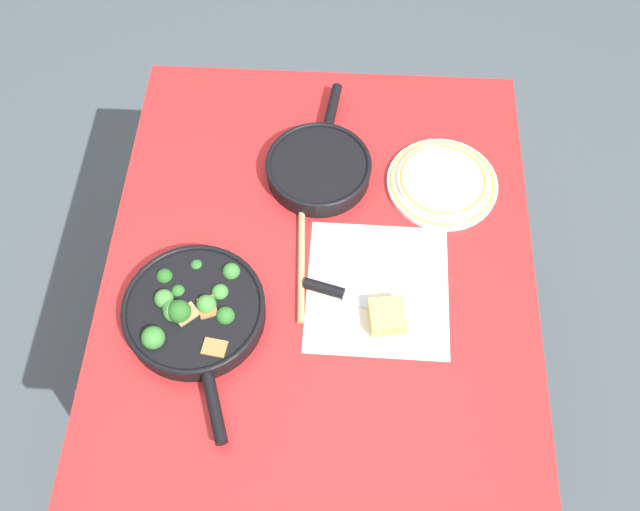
# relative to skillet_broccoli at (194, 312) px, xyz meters

# --- Properties ---
(ground_plane) EXTENTS (14.00, 14.00, 0.00)m
(ground_plane) POSITION_rel_skillet_broccoli_xyz_m (0.15, -0.24, -0.77)
(ground_plane) COLOR #424C51
(dining_table_red) EXTENTS (1.09, 0.91, 0.74)m
(dining_table_red) POSITION_rel_skillet_broccoli_xyz_m (0.15, -0.24, -0.12)
(dining_table_red) COLOR red
(dining_table_red) RESTS_ON ground_plane
(skillet_broccoli) EXTENTS (0.41, 0.29, 0.08)m
(skillet_broccoli) POSITION_rel_skillet_broccoli_xyz_m (0.00, 0.00, 0.00)
(skillet_broccoli) COLOR black
(skillet_broccoli) RESTS_ON dining_table_red
(skillet_eggs) EXTENTS (0.37, 0.24, 0.05)m
(skillet_eggs) POSITION_rel_skillet_broccoli_xyz_m (0.37, -0.23, -0.00)
(skillet_eggs) COLOR black
(skillet_eggs) RESTS_ON dining_table_red
(wooden_spoon) EXTENTS (0.40, 0.05, 0.02)m
(wooden_spoon) POSITION_rel_skillet_broccoli_xyz_m (0.24, -0.20, -0.02)
(wooden_spoon) COLOR tan
(wooden_spoon) RESTS_ON dining_table_red
(parchment_sheet) EXTENTS (0.31, 0.30, 0.00)m
(parchment_sheet) POSITION_rel_skillet_broccoli_xyz_m (0.09, -0.37, -0.03)
(parchment_sheet) COLOR beige
(parchment_sheet) RESTS_ON dining_table_red
(grater_knife) EXTENTS (0.09, 0.25, 0.02)m
(grater_knife) POSITION_rel_skillet_broccoli_xyz_m (0.06, -0.30, -0.02)
(grater_knife) COLOR silver
(grater_knife) RESTS_ON dining_table_red
(cheese_block) EXTENTS (0.08, 0.08, 0.04)m
(cheese_block) POSITION_rel_skillet_broccoli_xyz_m (0.01, -0.39, -0.01)
(cheese_block) COLOR #E0C15B
(cheese_block) RESTS_ON dining_table_red
(dinner_plate_stack) EXTENTS (0.25, 0.25, 0.03)m
(dinner_plate_stack) POSITION_rel_skillet_broccoli_xyz_m (0.36, -0.51, -0.02)
(dinner_plate_stack) COLOR white
(dinner_plate_stack) RESTS_ON dining_table_red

